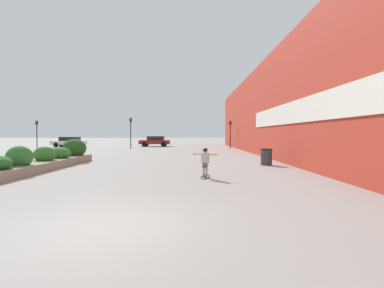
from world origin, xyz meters
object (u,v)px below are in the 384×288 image
skateboard (206,176)px  traffic_light_far_left (38,130)px  car_center_left (70,142)px  traffic_light_left (131,128)px  car_leftmost (293,141)px  trash_bin (267,157)px  car_center_right (156,141)px  traffic_light_right (231,130)px  skateboarder (206,159)px

skateboard → traffic_light_far_left: traffic_light_far_left is taller
car_center_left → traffic_light_left: size_ratio=1.22×
car_leftmost → car_center_left: (-32.12, -1.80, -0.06)m
trash_bin → car_center_right: size_ratio=0.21×
skateboard → traffic_light_right: traffic_light_right is taller
car_center_left → car_center_right: 12.05m
car_center_left → traffic_light_right: 22.72m
car_leftmost → trash_bin: bearing=158.7°
car_leftmost → car_center_right: size_ratio=0.88×
traffic_light_right → traffic_light_far_left: traffic_light_far_left is taller
car_center_right → traffic_light_far_left: size_ratio=1.27×
car_center_left → traffic_light_right: bearing=-102.5°
traffic_light_right → traffic_light_far_left: size_ratio=1.00×
traffic_light_right → car_center_left: bearing=167.5°
skateboarder → trash_bin: size_ratio=1.20×
skateboarder → car_center_left: 35.08m
car_leftmost → car_center_right: (-20.14, -0.47, -0.01)m
skateboarder → traffic_light_far_left: bearing=151.5°
skateboarder → trash_bin: skateboarder is taller
skateboarder → traffic_light_left: traffic_light_left is taller
trash_bin → car_center_left: car_center_left is taller
skateboard → car_leftmost: 35.01m
skateboard → trash_bin: size_ratio=0.70×
skateboarder → car_center_right: bearing=124.0°
car_leftmost → traffic_light_right: (-10.00, -6.69, 1.54)m
trash_bin → traffic_light_right: 20.34m
skateboarder → car_center_right: 32.06m
trash_bin → traffic_light_far_left: bearing=139.3°
traffic_light_left → traffic_light_far_left: (-11.86, 0.54, -0.20)m
trash_bin → skateboarder: bearing=-126.3°
skateboarder → trash_bin: (3.71, 5.04, -0.30)m
skateboard → trash_bin: 6.27m
skateboard → traffic_light_far_left: (-19.95, 25.42, 2.28)m
skateboarder → traffic_light_far_left: (-19.95, 25.42, 1.58)m
skateboarder → traffic_light_left: size_ratio=0.30×
car_center_right → skateboard: bearing=-169.4°
car_center_left → traffic_light_far_left: size_ratio=1.34×
car_center_right → traffic_light_left: size_ratio=1.16×
traffic_light_far_left → car_leftmost: bearing=10.9°
car_center_left → car_center_right: (11.98, 1.34, 0.06)m
skateboard → traffic_light_left: 26.28m
skateboard → traffic_light_left: size_ratio=0.17×
car_leftmost → traffic_light_left: 23.49m
traffic_light_far_left → traffic_light_left: bearing=-2.6°
skateboarder → car_center_left: (-17.88, 30.17, -0.03)m
trash_bin → traffic_light_right: size_ratio=0.27×
car_leftmost → skateboard: bearing=156.0°
car_center_right → car_leftmost: bearing=-88.7°
car_leftmost → traffic_light_far_left: bearing=100.9°
skateboard → car_leftmost: (14.24, 31.98, 0.74)m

